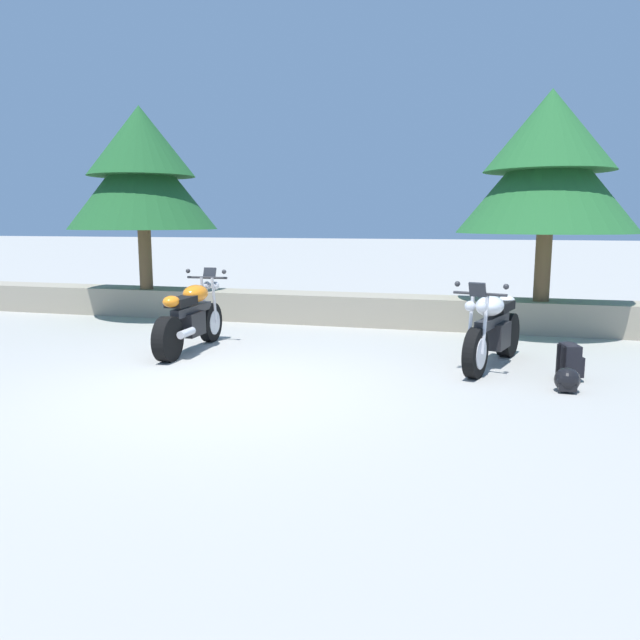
% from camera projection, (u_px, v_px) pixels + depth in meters
% --- Properties ---
extents(ground_plane, '(120.00, 120.00, 0.00)m').
position_uv_depth(ground_plane, '(223.00, 389.00, 6.97)').
color(ground_plane, '#A3A099').
extents(stone_wall, '(36.00, 0.80, 0.55)m').
position_uv_depth(stone_wall, '(328.00, 308.00, 11.50)').
color(stone_wall, gray).
rests_on(stone_wall, ground).
extents(motorcycle_orange_near_left, '(0.67, 2.06, 1.18)m').
position_uv_depth(motorcycle_orange_near_left, '(191.00, 318.00, 8.99)').
color(motorcycle_orange_near_left, black).
rests_on(motorcycle_orange_near_left, ground).
extents(motorcycle_white_centre, '(0.89, 2.02, 1.18)m').
position_uv_depth(motorcycle_white_centre, '(492.00, 330.00, 7.98)').
color(motorcycle_white_centre, black).
rests_on(motorcycle_white_centre, ground).
extents(rider_backpack, '(0.31, 0.33, 0.47)m').
position_uv_depth(rider_backpack, '(570.00, 361.00, 7.32)').
color(rider_backpack, black).
rests_on(rider_backpack, ground).
extents(rider_helmet, '(0.28, 0.28, 0.28)m').
position_uv_depth(rider_helmet, '(567.00, 380.00, 6.83)').
color(rider_helmet, black).
rests_on(rider_helmet, ground).
extents(pine_tree_far_left, '(2.87, 2.87, 3.55)m').
position_uv_depth(pine_tree_far_left, '(141.00, 171.00, 11.86)').
color(pine_tree_far_left, brown).
rests_on(pine_tree_far_left, stone_wall).
extents(pine_tree_mid_left, '(2.93, 2.93, 3.48)m').
position_uv_depth(pine_tree_mid_left, '(549.00, 165.00, 10.04)').
color(pine_tree_mid_left, brown).
rests_on(pine_tree_mid_left, stone_wall).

